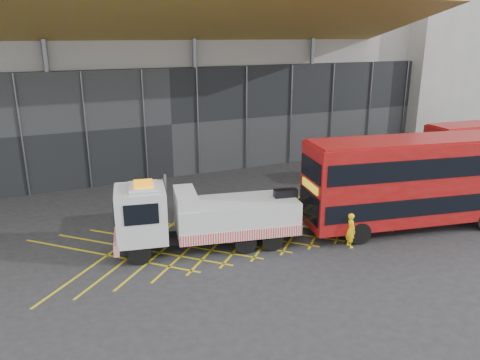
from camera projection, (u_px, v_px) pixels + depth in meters
name	position (u px, v px, depth m)	size (l,w,h in m)	color
ground_plane	(200.00, 238.00, 24.66)	(120.00, 120.00, 0.00)	#252527
road_markings	(255.00, 228.00, 25.94)	(23.16, 7.16, 0.01)	gold
construction_building	(143.00, 51.00, 38.71)	(55.00, 23.97, 18.00)	gray
east_building	(436.00, 37.00, 48.30)	(15.00, 12.00, 20.00)	gray
recovery_truck	(202.00, 216.00, 23.02)	(10.68, 4.30, 3.71)	black
bus_towed	(418.00, 179.00, 25.27)	(12.74, 5.20, 5.06)	maroon
worker	(351.00, 230.00, 23.43)	(0.66, 0.43, 1.80)	yellow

